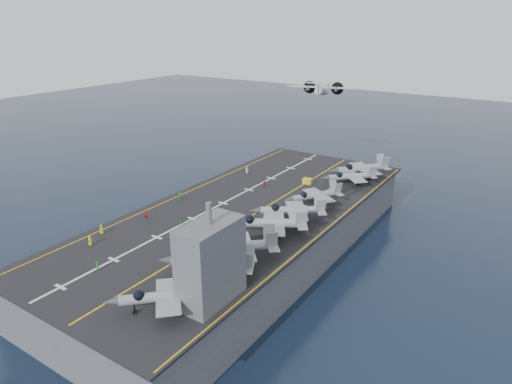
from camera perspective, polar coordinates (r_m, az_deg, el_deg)
The scene contains 29 objects.
ground at distance 100.90m, azimuth -1.26°, elevation -7.60°, with size 500.00×500.00×0.00m, color #142135.
hull at distance 98.62m, azimuth -1.29°, elevation -5.04°, with size 36.00×90.00×10.00m, color #56595E.
flight_deck at distance 96.47m, azimuth -1.31°, elevation -2.26°, with size 38.00×92.00×0.40m, color black.
foul_line at distance 94.84m, azimuth 0.18°, elevation -2.53°, with size 0.35×90.00×0.02m, color gold.
landing_centerline at distance 99.68m, azimuth -4.15°, elevation -1.39°, with size 0.50×90.00×0.02m, color silver.
deck_edge_port at distance 106.34m, azimuth -8.86°, elevation -0.14°, with size 0.25×90.00×0.02m, color gold.
deck_edge_stbd at distance 88.05m, azimuth 8.66°, elevation -4.70°, with size 0.25×90.00×0.02m, color gold.
island_superstructure at distance 63.38m, azimuth -5.71°, elevation -7.63°, with size 5.00×10.00×15.00m, color #56595E, non-canonical shape.
fighter_jet_0 at distance 64.82m, azimuth -11.64°, elevation -12.54°, with size 16.26×16.23×4.79m, color gray, non-canonical shape.
fighter_jet_1 at distance 71.14m, azimuth -5.51°, elevation -8.72°, with size 18.07×15.86×5.26m, color #959CA4, non-canonical shape.
fighter_jet_2 at distance 75.29m, azimuth -2.58°, elevation -6.72°, with size 19.16×18.79×5.60m, color #9EA5AF, non-canonical shape.
fighter_jet_3 at distance 83.63m, azimuth 1.66°, elevation -3.79°, with size 19.24×17.55×5.56m, color gray, non-canonical shape.
fighter_jet_4 at distance 89.81m, azimuth 4.55°, elevation -2.19°, with size 17.94×16.77×5.19m, color gray, non-canonical shape.
fighter_jet_5 at distance 98.48m, azimuth 7.48°, elevation -0.35°, with size 14.93×16.19×4.68m, color gray, non-canonical shape.
fighter_jet_7 at distance 111.83m, azimuth 11.77°, elevation 1.99°, with size 16.00×15.98×4.71m, color #A1A9B1, non-canonical shape.
fighter_jet_8 at distance 117.12m, azimuth 13.08°, elevation 2.96°, with size 18.57×19.15×5.57m, color #9199A1, non-canonical shape.
tow_cart_a at distance 81.18m, azimuth -5.86°, elevation -6.37°, with size 2.53×2.06×1.31m, color yellow, non-canonical shape.
tow_cart_b at distance 91.47m, azimuth 1.76°, elevation -2.99°, with size 2.59×2.02×1.37m, color gold, non-canonical shape.
tow_cart_c at distance 111.72m, azimuth 6.45°, elevation 1.37°, with size 2.31×1.59×1.33m, color yellow, non-canonical shape.
crew_0 at distance 86.15m, azimuth -20.04°, elevation -5.73°, with size 1.24×0.95×1.85m, color yellow.
crew_1 at distance 93.67m, azimuth -13.66°, elevation -2.84°, with size 0.98×1.28×1.91m, color #B21919.
crew_2 at distance 90.00m, azimuth -9.26°, elevation -3.58°, with size 1.18×1.18×1.67m, color #1F9129.
crew_3 at distance 102.05m, azimuth -9.48°, elevation -0.57°, with size 0.96×1.21×1.77m, color #1E822C.
crew_4 at distance 108.76m, azimuth 1.05°, elevation 1.03°, with size 1.14×1.10×1.59m, color #B42219.
crew_5 at distance 118.57m, azimuth -1.15°, elevation 2.79°, with size 1.16×0.80×1.87m, color silver.
crew_6 at distance 77.80m, azimuth -19.23°, elevation -8.66°, with size 1.11×0.87×1.64m, color green.
crew_7 at distance 80.11m, azimuth -8.31°, elevation -6.73°, with size 1.14×0.90×1.68m, color silver.
transport_plane at distance 149.34m, azimuth 8.24°, elevation 12.34°, with size 25.13×20.27×5.18m, color silver, non-canonical shape.
crew_8 at distance 89.86m, azimuth -18.75°, elevation -4.45°, with size 1.24×0.95×1.85m, color yellow.
Camera 1 is at (50.82, -72.80, 47.94)m, focal length 32.00 mm.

